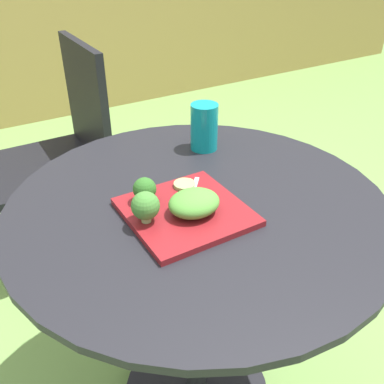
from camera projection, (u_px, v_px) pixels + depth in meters
name	position (u px, v px, depth m)	size (l,w,h in m)	color
patio_table	(197.00, 291.00, 1.10)	(0.86, 0.86, 0.74)	black
patio_chair	(65.00, 141.00, 1.71)	(0.44, 0.44, 0.90)	black
salad_plate	(186.00, 212.00, 0.91)	(0.24, 0.24, 0.01)	maroon
drinking_glass	(204.00, 129.00, 1.15)	(0.07, 0.07, 0.13)	#0F8C93
fork	(191.00, 199.00, 0.93)	(0.11, 0.13, 0.00)	silver
lettuce_mound	(194.00, 203.00, 0.88)	(0.11, 0.09, 0.05)	#519338
broccoli_floret_0	(145.00, 189.00, 0.91)	(0.05, 0.05, 0.06)	#99B770
broccoli_floret_1	(145.00, 206.00, 0.85)	(0.06, 0.06, 0.07)	#99B770
cucumber_slice_0	(185.00, 185.00, 0.98)	(0.05, 0.05, 0.01)	#8EB766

